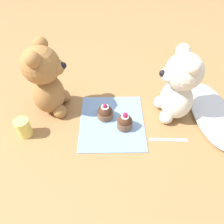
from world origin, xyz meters
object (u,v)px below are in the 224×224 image
(juice_glass, at_px, (24,128))
(teaspoon, at_px, (169,140))
(cupcake_near_cream_bear, at_px, (125,122))
(teddy_bear_tan, at_px, (46,80))
(cupcake_near_tan_bear, at_px, (105,112))
(teddy_bear_cream, at_px, (179,87))

(juice_glass, height_order, teaspoon, juice_glass)
(cupcake_near_cream_bear, height_order, teaspoon, cupcake_near_cream_bear)
(teddy_bear_tan, xyz_separation_m, cupcake_near_tan_bear, (0.05, 0.21, -0.11))
(teddy_bear_tan, distance_m, cupcake_near_cream_bear, 0.32)
(cupcake_near_cream_bear, bearing_deg, teddy_bear_tan, -110.78)
(cupcake_near_tan_bear, height_order, teaspoon, cupcake_near_tan_bear)
(teddy_bear_tan, relative_size, cupcake_near_cream_bear, 3.95)
(teddy_bear_cream, bearing_deg, cupcake_near_cream_bear, -76.43)
(cupcake_near_tan_bear, bearing_deg, juice_glass, -75.11)
(teddy_bear_cream, distance_m, teddy_bear_tan, 0.46)
(cupcake_near_cream_bear, relative_size, cupcake_near_tan_bear, 1.07)
(teddy_bear_tan, xyz_separation_m, teaspoon, (0.16, 0.43, -0.14))
(teddy_bear_tan, height_order, juice_glass, teddy_bear_tan)
(teddy_bear_tan, relative_size, juice_glass, 3.94)
(cupcake_near_tan_bear, height_order, juice_glass, same)
(teddy_bear_cream, bearing_deg, teaspoon, -21.63)
(teddy_bear_cream, xyz_separation_m, teaspoon, (0.13, -0.03, -0.13))
(juice_glass, bearing_deg, teaspoon, 86.04)
(teddy_bear_tan, xyz_separation_m, juice_glass, (0.13, -0.08, -0.10))
(teddy_bear_cream, distance_m, teaspoon, 0.19)
(juice_glass, bearing_deg, teddy_bear_tan, 149.81)
(cupcake_near_tan_bear, bearing_deg, teddy_bear_tan, -104.90)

